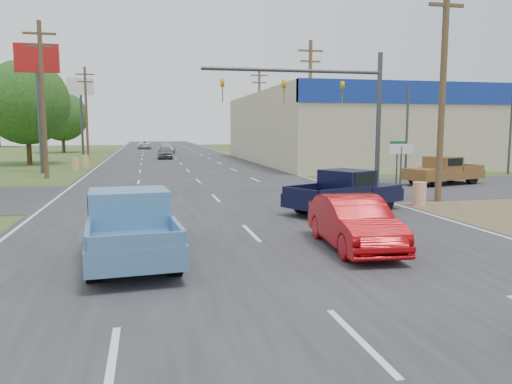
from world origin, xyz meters
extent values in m
plane|color=#33471C|center=(0.00, 0.00, 0.00)|extent=(200.00, 200.00, 0.00)
cube|color=#2D2D30|center=(0.00, 40.00, 0.01)|extent=(15.00, 180.00, 0.02)
cube|color=#2D2D30|center=(0.00, 18.00, 0.01)|extent=(120.00, 10.00, 0.02)
cube|color=#B7A88C|center=(32.00, 40.00, 3.30)|extent=(50.00, 28.00, 6.60)
cylinder|color=#4C3823|center=(9.50, 13.00, 5.00)|extent=(0.28, 0.28, 10.00)
cube|color=#4C3823|center=(9.50, 13.00, 8.40)|extent=(1.60, 0.14, 0.14)
cylinder|color=#4C3823|center=(9.50, 31.00, 5.00)|extent=(0.28, 0.28, 10.00)
cube|color=#4C3823|center=(9.50, 31.00, 9.20)|extent=(2.00, 0.14, 0.14)
cube|color=#4C3823|center=(9.50, 31.00, 8.40)|extent=(1.60, 0.14, 0.14)
cylinder|color=#4C3823|center=(9.50, 49.00, 5.00)|extent=(0.28, 0.28, 10.00)
cube|color=#4C3823|center=(9.50, 49.00, 9.20)|extent=(2.00, 0.14, 0.14)
cube|color=#4C3823|center=(9.50, 49.00, 8.40)|extent=(1.60, 0.14, 0.14)
cylinder|color=#4C3823|center=(-9.50, 28.00, 5.00)|extent=(0.28, 0.28, 10.00)
cube|color=#4C3823|center=(-9.50, 28.00, 9.20)|extent=(2.00, 0.14, 0.14)
cube|color=#4C3823|center=(-9.50, 28.00, 8.40)|extent=(1.60, 0.14, 0.14)
cylinder|color=#4C3823|center=(-9.50, 52.00, 5.00)|extent=(0.28, 0.28, 10.00)
cube|color=#4C3823|center=(-9.50, 52.00, 9.20)|extent=(2.00, 0.14, 0.14)
cube|color=#4C3823|center=(-9.50, 52.00, 8.40)|extent=(1.60, 0.14, 0.14)
cylinder|color=#422D19|center=(-13.50, 42.00, 1.62)|extent=(0.44, 0.44, 3.24)
sphere|color=#124014|center=(-13.50, 42.00, 5.58)|extent=(7.56, 7.56, 7.56)
cylinder|color=#422D19|center=(-14.20, 66.00, 1.44)|extent=(0.44, 0.44, 2.88)
sphere|color=#124014|center=(-14.20, 66.00, 4.96)|extent=(6.72, 6.72, 6.72)
cylinder|color=#422D19|center=(55.00, 70.00, 1.80)|extent=(0.44, 0.44, 3.60)
sphere|color=#124014|center=(55.00, 70.00, 6.20)|extent=(8.40, 8.40, 8.40)
cylinder|color=#422D19|center=(30.00, 95.00, 1.71)|extent=(0.44, 0.44, 3.42)
sphere|color=#124014|center=(30.00, 95.00, 5.89)|extent=(7.98, 7.98, 7.98)
cylinder|color=orange|center=(8.00, 12.00, 0.50)|extent=(0.56, 0.56, 1.00)
cylinder|color=orange|center=(8.40, 20.50, 0.50)|extent=(0.56, 0.56, 1.00)
cylinder|color=orange|center=(-8.50, 34.00, 0.50)|extent=(0.56, 0.56, 1.00)
cylinder|color=orange|center=(-8.20, 38.00, 0.50)|extent=(0.56, 0.56, 1.00)
cylinder|color=#3F3F44|center=(-10.50, 32.00, 4.50)|extent=(0.30, 0.30, 9.00)
cube|color=#B21414|center=(-10.50, 32.00, 8.20)|extent=(3.00, 0.35, 2.00)
cylinder|color=#3F3F44|center=(-10.50, 56.00, 4.50)|extent=(0.30, 0.30, 9.00)
cube|color=white|center=(-10.50, 56.00, 8.20)|extent=(3.00, 0.35, 2.00)
cylinder|color=#3F3F44|center=(8.20, 14.00, 1.20)|extent=(0.08, 0.08, 2.40)
cube|color=white|center=(8.20, 14.00, 2.30)|extent=(1.20, 0.05, 0.45)
cylinder|color=#3F3F44|center=(8.80, 15.50, 1.20)|extent=(0.08, 0.08, 2.40)
cube|color=#0C591E|center=(8.80, 15.50, 2.50)|extent=(0.80, 0.04, 0.22)
cylinder|color=#3F3F44|center=(8.50, 17.00, 3.50)|extent=(0.24, 0.24, 7.00)
cylinder|color=#3F3F44|center=(4.00, 17.00, 6.00)|extent=(9.00, 0.18, 0.18)
imported|color=gold|center=(6.50, 17.00, 5.55)|extent=(0.18, 0.40, 1.10)
imported|color=gold|center=(3.50, 17.00, 5.55)|extent=(0.18, 0.40, 1.10)
imported|color=gold|center=(0.50, 17.00, 5.55)|extent=(0.18, 0.40, 1.10)
imported|color=#A5070B|center=(2.28, 5.51, 0.70)|extent=(1.76, 4.32, 1.39)
cylinder|color=black|center=(-4.47, 7.03, 0.40)|extent=(0.37, 0.82, 0.80)
cylinder|color=black|center=(-2.80, 7.17, 0.40)|extent=(0.37, 0.82, 0.80)
cylinder|color=black|center=(-4.21, 3.92, 0.40)|extent=(0.37, 0.82, 0.80)
cylinder|color=black|center=(-2.54, 4.06, 0.40)|extent=(0.37, 0.82, 0.80)
cube|color=#5080AC|center=(-3.50, 5.55, 0.62)|extent=(2.43, 5.35, 0.52)
cube|color=#5080AC|center=(-3.63, 7.10, 0.95)|extent=(2.06, 2.13, 0.18)
cube|color=#5080AC|center=(-3.51, 5.65, 1.30)|extent=(1.96, 1.71, 0.85)
cube|color=black|center=(-3.51, 5.65, 1.45)|extent=(1.98, 1.40, 0.45)
cube|color=#5080AC|center=(-3.29, 3.01, 1.02)|extent=(1.84, 0.23, 0.30)
cylinder|color=black|center=(5.29, 12.48, 0.38)|extent=(0.80, 0.59, 0.76)
cylinder|color=black|center=(6.00, 11.06, 0.38)|extent=(0.80, 0.59, 0.76)
cylinder|color=black|center=(2.65, 11.16, 0.38)|extent=(0.80, 0.59, 0.76)
cylinder|color=black|center=(3.36, 9.74, 0.38)|extent=(0.80, 0.59, 0.76)
cube|color=black|center=(4.32, 11.11, 0.59)|extent=(5.25, 3.90, 0.49)
cube|color=black|center=(5.64, 11.77, 0.90)|extent=(2.48, 2.45, 0.17)
cube|color=black|center=(4.41, 11.15, 1.23)|extent=(2.10, 2.22, 0.80)
cube|color=black|center=(4.41, 11.15, 1.37)|extent=(1.85, 2.12, 0.43)
cube|color=black|center=(2.17, 10.03, 0.97)|extent=(0.85, 1.59, 0.28)
cylinder|color=black|center=(12.49, 17.90, 0.38)|extent=(0.80, 0.48, 0.75)
cylinder|color=black|center=(12.05, 19.41, 0.38)|extent=(0.80, 0.48, 0.75)
cylinder|color=black|center=(15.31, 18.72, 0.38)|extent=(0.80, 0.48, 0.75)
cylinder|color=black|center=(14.86, 20.24, 0.38)|extent=(0.80, 0.48, 0.75)
cube|color=brown|center=(13.68, 19.07, 0.58)|extent=(5.22, 3.18, 0.49)
cube|color=brown|center=(12.27, 18.66, 0.89)|extent=(2.28, 2.23, 0.17)
cube|color=brown|center=(13.58, 19.04, 1.22)|extent=(1.89, 2.07, 0.80)
cube|color=black|center=(13.58, 19.04, 1.36)|extent=(1.62, 2.02, 0.42)
cube|color=brown|center=(15.98, 19.74, 0.96)|extent=(0.56, 1.68, 0.28)
imported|color=slate|center=(-1.14, 48.27, 0.67)|extent=(1.66, 3.97, 1.34)
imported|color=#AFAFB4|center=(-0.45, 60.26, 0.69)|extent=(2.62, 5.01, 1.38)
imported|color=silver|center=(-3.45, 77.44, 0.64)|extent=(2.22, 4.63, 1.27)
camera|label=1|loc=(-3.06, -6.67, 3.17)|focal=35.00mm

